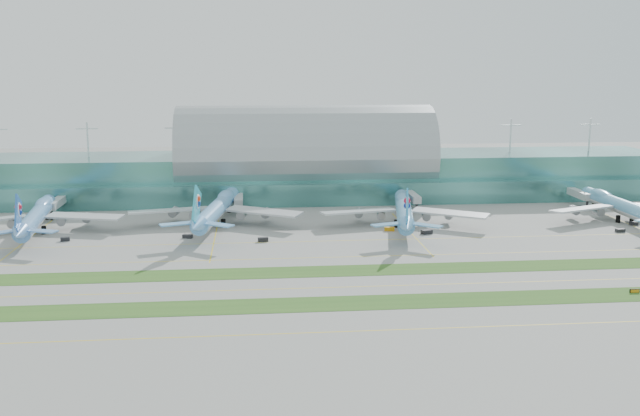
{
  "coord_description": "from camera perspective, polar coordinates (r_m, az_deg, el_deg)",
  "views": [
    {
      "loc": [
        -24.72,
        -204.88,
        61.25
      ],
      "look_at": [
        0.0,
        55.0,
        9.0
      ],
      "focal_mm": 40.0,
      "sensor_mm": 36.0,
      "label": 1
    }
  ],
  "objects": [
    {
      "name": "taxiline_d",
      "position": [
        253.63,
        0.32,
        -2.66
      ],
      "size": [
        420.0,
        0.35,
        0.01
      ],
      "primitive_type": "cube",
      "color": "yellow",
      "rests_on": "ground"
    },
    {
      "name": "taxiline_a",
      "position": [
        170.22,
        3.33,
        -9.79
      ],
      "size": [
        420.0,
        0.35,
        0.01
      ],
      "primitive_type": "cube",
      "color": "yellow",
      "rests_on": "ground"
    },
    {
      "name": "gse_f",
      "position": [
        267.03,
        8.53,
        -1.9
      ],
      "size": [
        4.5,
        3.36,
        1.52
      ],
      "primitive_type": "cube",
      "rotation": [
        0.0,
        0.0,
        0.34
      ],
      "color": "black",
      "rests_on": "ground"
    },
    {
      "name": "gse_g",
      "position": [
        289.69,
        22.88,
        -1.66
      ],
      "size": [
        3.47,
        1.99,
        1.3
      ],
      "primitive_type": "cube",
      "rotation": [
        0.0,
        0.0,
        0.09
      ],
      "color": "black",
      "rests_on": "ground"
    },
    {
      "name": "airliner_d",
      "position": [
        311.05,
        22.92,
        0.21
      ],
      "size": [
        63.89,
        72.37,
        19.95
      ],
      "rotation": [
        0.0,
        0.0,
        -0.0
      ],
      "color": "#5AA0C7",
      "rests_on": "ground"
    },
    {
      "name": "grass_strip_far",
      "position": [
        217.16,
        1.33,
        -5.06
      ],
      "size": [
        420.0,
        12.0,
        0.08
      ],
      "primitive_type": "cube",
      "color": "#2D591E",
      "rests_on": "ground"
    },
    {
      "name": "taxiway_sign_east",
      "position": [
        214.81,
        23.86,
        -6.09
      ],
      "size": [
        2.78,
        0.39,
        1.17
      ],
      "rotation": [
        0.0,
        0.0,
        -0.02
      ],
      "color": "black",
      "rests_on": "ground"
    },
    {
      "name": "gse_c",
      "position": [
        262.23,
        -10.55,
        -2.24
      ],
      "size": [
        3.9,
        2.8,
        1.29
      ],
      "primitive_type": "cube",
      "rotation": [
        0.0,
        0.0,
        -0.34
      ],
      "color": "black",
      "rests_on": "ground"
    },
    {
      "name": "airliner_c",
      "position": [
        279.59,
        6.72,
        -0.1
      ],
      "size": [
        64.11,
        73.6,
        20.35
      ],
      "rotation": [
        0.0,
        0.0,
        -0.18
      ],
      "color": "#60A0D3",
      "rests_on": "ground"
    },
    {
      "name": "ground",
      "position": [
        215.26,
        1.39,
        -5.22
      ],
      "size": [
        700.0,
        700.0,
        0.0
      ],
      "primitive_type": "plane",
      "color": "gray",
      "rests_on": "ground"
    },
    {
      "name": "taxiline_c",
      "position": [
        232.46,
        0.87,
        -3.96
      ],
      "size": [
        420.0,
        0.35,
        0.01
      ],
      "primitive_type": "cube",
      "color": "yellow",
      "rests_on": "ground"
    },
    {
      "name": "airliner_b",
      "position": [
        281.54,
        -8.22,
        0.02
      ],
      "size": [
        68.14,
        78.06,
        21.53
      ],
      "rotation": [
        0.0,
        0.0,
        -0.15
      ],
      "color": "#6AADEB",
      "rests_on": "ground"
    },
    {
      "name": "airliner_a",
      "position": [
        286.93,
        -21.74,
        -0.55
      ],
      "size": [
        64.4,
        73.58,
        20.26
      ],
      "rotation": [
        0.0,
        0.0,
        0.12
      ],
      "color": "#5C90CC",
      "rests_on": "ground"
    },
    {
      "name": "gse_d",
      "position": [
        253.46,
        -4.58,
        -2.53
      ],
      "size": [
        3.76,
        2.05,
        1.49
      ],
      "primitive_type": "cube",
      "rotation": [
        0.0,
        0.0,
        0.15
      ],
      "color": "black",
      "rests_on": "ground"
    },
    {
      "name": "gse_e",
      "position": [
        270.2,
        5.58,
        -1.68
      ],
      "size": [
        4.15,
        2.77,
        1.45
      ],
      "primitive_type": "cube",
      "rotation": [
        0.0,
        0.0,
        -0.24
      ],
      "color": "#BF7B0B",
      "rests_on": "ground"
    },
    {
      "name": "terminal",
      "position": [
        337.88,
        -1.18,
        3.32
      ],
      "size": [
        340.0,
        69.1,
        36.0
      ],
      "color": "#3D7A75",
      "rests_on": "ground"
    },
    {
      "name": "taxiline_b",
      "position": [
        201.98,
        1.86,
        -6.34
      ],
      "size": [
        420.0,
        0.35,
        0.01
      ],
      "primitive_type": "cube",
      "color": "yellow",
      "rests_on": "ground"
    },
    {
      "name": "gse_b",
      "position": [
        269.16,
        -19.72,
        -2.36
      ],
      "size": [
        3.4,
        2.27,
        1.38
      ],
      "primitive_type": "cube",
      "rotation": [
        0.0,
        0.0,
        0.19
      ],
      "color": "black",
      "rests_on": "ground"
    },
    {
      "name": "grass_strip_near",
      "position": [
        188.8,
        2.41,
        -7.61
      ],
      "size": [
        420.0,
        12.0,
        0.08
      ],
      "primitive_type": "cube",
      "color": "#2D591E",
      "rests_on": "ground"
    },
    {
      "name": "gse_h",
      "position": [
        304.47,
        23.8,
        -1.13
      ],
      "size": [
        3.42,
        2.53,
        1.38
      ],
      "primitive_type": "cube",
      "rotation": [
        0.0,
        0.0,
        0.24
      ],
      "color": "black",
      "rests_on": "ground"
    }
  ]
}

